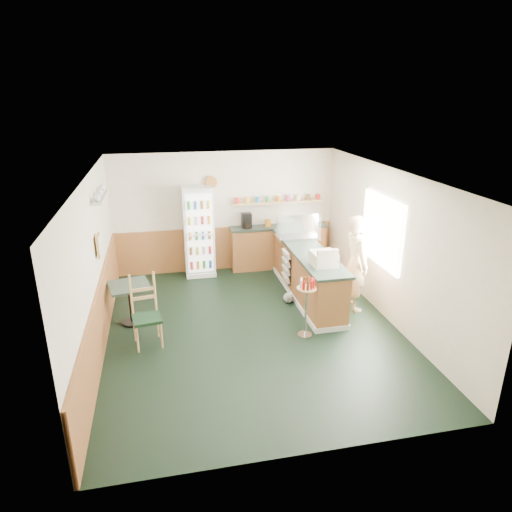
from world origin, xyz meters
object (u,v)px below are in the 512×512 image
object	(u,v)px
display_case	(298,227)
cafe_table	(130,296)
drinks_fridge	(199,232)
condiment_stand	(306,298)
shopkeeper	(355,263)
cash_register	(324,259)
cafe_chair	(146,308)

from	to	relation	value
display_case	cafe_table	world-z (taller)	display_case
drinks_fridge	condiment_stand	bearing A→B (deg)	-64.77
shopkeeper	condiment_stand	distance (m)	1.46
display_case	drinks_fridge	bearing A→B (deg)	154.58
cash_register	cafe_chair	xyz separation A→B (m)	(-3.11, -0.28, -0.51)
cafe_table	condiment_stand	bearing A→B (deg)	-20.09
condiment_stand	cafe_chair	size ratio (longest dim) A/B	0.87
drinks_fridge	cash_register	distance (m)	3.21
display_case	cafe_chair	world-z (taller)	display_case
cash_register	cafe_chair	bearing A→B (deg)	-176.18
cash_register	cafe_table	distance (m)	3.48
drinks_fridge	cafe_table	world-z (taller)	drinks_fridge
display_case	cafe_table	xyz separation A→B (m)	(-3.40, -1.14, -0.73)
drinks_fridge	display_case	world-z (taller)	drinks_fridge
condiment_stand	cafe_chair	bearing A→B (deg)	172.60
display_case	cash_register	bearing A→B (deg)	-90.00
shopkeeper	cash_register	bearing A→B (deg)	99.34
shopkeeper	cafe_table	world-z (taller)	shopkeeper
display_case	cafe_chair	xyz separation A→B (m)	(-3.11, -1.86, -0.64)
display_case	shopkeeper	size ratio (longest dim) A/B	0.48
cash_register	cafe_chair	size ratio (longest dim) A/B	0.37
display_case	condiment_stand	bearing A→B (deg)	-102.85
display_case	cash_register	xyz separation A→B (m)	(0.00, -1.58, -0.13)
cash_register	condiment_stand	distance (m)	0.91
display_case	cash_register	world-z (taller)	display_case
cafe_table	cafe_chair	distance (m)	0.78
drinks_fridge	cash_register	xyz separation A→B (m)	(1.98, -2.52, 0.13)
drinks_fridge	cafe_chair	world-z (taller)	drinks_fridge
display_case	shopkeeper	distance (m)	1.60
drinks_fridge	display_case	bearing A→B (deg)	-25.42
cash_register	shopkeeper	distance (m)	0.75
display_case	condiment_stand	xyz separation A→B (m)	(-0.50, -2.20, -0.56)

